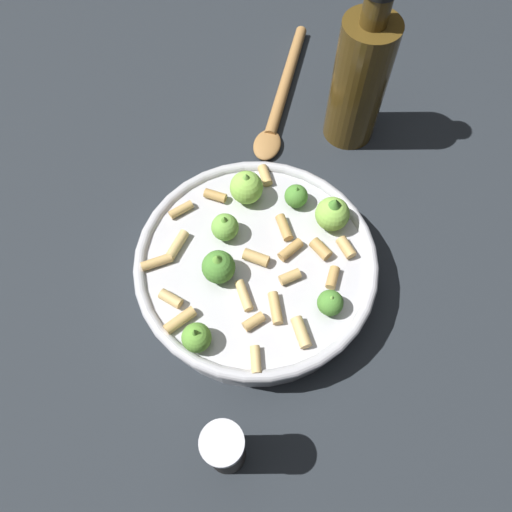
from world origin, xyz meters
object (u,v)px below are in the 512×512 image
olive_oil_bottle (360,79)px  cooking_pan (256,266)px  pepper_shaker (225,449)px  wooden_spoon (281,97)px

olive_oil_bottle → cooking_pan: bearing=-103.3°
pepper_shaker → olive_oil_bottle: (0.03, 0.44, 0.04)m
olive_oil_bottle → wooden_spoon: 0.13m
pepper_shaker → olive_oil_bottle: bearing=85.7°
olive_oil_bottle → pepper_shaker: bearing=-94.3°
wooden_spoon → cooking_pan: bearing=-81.2°
cooking_pan → pepper_shaker: bearing=-82.4°
cooking_pan → wooden_spoon: size_ratio=1.03×
pepper_shaker → wooden_spoon: 0.47m
wooden_spoon → pepper_shaker: bearing=-81.7°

